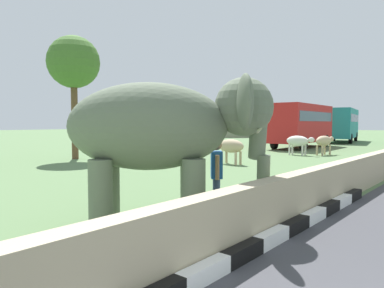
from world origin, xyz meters
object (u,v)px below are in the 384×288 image
at_px(person_handler, 216,173).
at_px(cow_near, 230,146).
at_px(bus_red, 302,122).
at_px(cow_far, 298,141).
at_px(bus_teal, 342,123).
at_px(elephant, 167,129).
at_px(cow_mid, 324,141).

height_order(person_handler, cow_near, person_handler).
bearing_deg(bus_red, cow_far, -158.50).
bearing_deg(cow_near, bus_teal, 5.64).
relative_size(elephant, cow_mid, 2.00).
bearing_deg(cow_mid, bus_teal, 13.92).
distance_m(bus_red, cow_mid, 6.93).
xyz_separation_m(person_handler, cow_near, (8.35, 5.24, -0.06)).
bearing_deg(cow_near, cow_mid, -12.23).
height_order(person_handler, bus_teal, bus_teal).
height_order(bus_red, cow_far, bus_red).
relative_size(cow_near, cow_mid, 1.00).
distance_m(bus_teal, cow_far, 18.25).
distance_m(person_handler, bus_teal, 34.08).
distance_m(bus_red, cow_near, 13.81).
bearing_deg(elephant, cow_mid, 10.40).
height_order(bus_red, cow_mid, bus_red).
distance_m(cow_mid, cow_far, 1.66).
relative_size(bus_teal, cow_far, 4.94).
xyz_separation_m(person_handler, cow_mid, (16.32, 3.51, -0.06)).
distance_m(elephant, bus_teal, 35.20).
relative_size(bus_teal, cow_near, 4.94).
bearing_deg(person_handler, cow_near, 32.12).
bearing_deg(elephant, person_handler, -13.38).
distance_m(bus_red, cow_far, 7.33).
xyz_separation_m(bus_red, cow_mid, (-5.61, -3.88, -1.21)).
distance_m(person_handler, cow_far, 15.93).
relative_size(bus_red, cow_mid, 4.47).
distance_m(person_handler, cow_near, 9.86).
bearing_deg(bus_teal, person_handler, -166.94).
height_order(elephant, cow_near, elephant).
xyz_separation_m(cow_mid, cow_far, (-1.12, 1.23, 0.00)).
relative_size(cow_mid, cow_far, 1.01).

